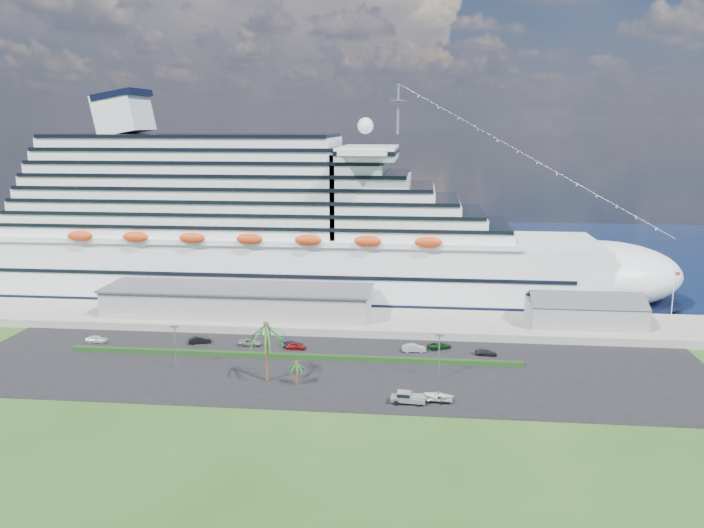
# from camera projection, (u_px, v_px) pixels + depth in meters

# --- Properties ---
(ground) EXTENTS (420.00, 420.00, 0.00)m
(ground) POSITION_uv_depth(u_px,v_px,m) (320.00, 392.00, 115.84)
(ground) COLOR #244B19
(ground) RESTS_ON ground
(asphalt_lot) EXTENTS (140.00, 38.00, 0.12)m
(asphalt_lot) POSITION_uv_depth(u_px,v_px,m) (329.00, 369.00, 126.54)
(asphalt_lot) COLOR black
(asphalt_lot) RESTS_ON ground
(wharf) EXTENTS (240.00, 20.00, 1.80)m
(wharf) POSITION_uv_depth(u_px,v_px,m) (347.00, 321.00, 154.62)
(wharf) COLOR gray
(wharf) RESTS_ON ground
(water) EXTENTS (420.00, 160.00, 0.02)m
(water) POSITION_uv_depth(u_px,v_px,m) (375.00, 252.00, 242.46)
(water) COLOR black
(water) RESTS_ON ground
(cruise_ship) EXTENTS (191.00, 38.00, 54.00)m
(cruise_ship) POSITION_uv_depth(u_px,v_px,m) (274.00, 233.00, 177.02)
(cruise_ship) COLOR silver
(cruise_ship) RESTS_ON ground
(terminal_building) EXTENTS (61.00, 15.00, 6.30)m
(terminal_building) POSITION_uv_depth(u_px,v_px,m) (238.00, 300.00, 156.36)
(terminal_building) COLOR gray
(terminal_building) RESTS_ON wharf
(port_shed) EXTENTS (24.00, 12.31, 7.37)m
(port_shed) POSITION_uv_depth(u_px,v_px,m) (585.00, 312.00, 148.57)
(port_shed) COLOR gray
(port_shed) RESTS_ON wharf
(flagpole) EXTENTS (1.08, 0.16, 12.00)m
(flagpole) POSITION_uv_depth(u_px,v_px,m) (673.00, 297.00, 145.94)
(flagpole) COLOR silver
(flagpole) RESTS_ON wharf
(hedge) EXTENTS (88.00, 1.10, 0.90)m
(hedge) POSITION_uv_depth(u_px,v_px,m) (292.00, 356.00, 132.13)
(hedge) COLOR black
(hedge) RESTS_ON asphalt_lot
(lamp_post_left) EXTENTS (1.60, 0.35, 8.27)m
(lamp_post_left) POSITION_uv_depth(u_px,v_px,m) (175.00, 342.00, 125.43)
(lamp_post_left) COLOR gray
(lamp_post_left) RESTS_ON asphalt_lot
(lamp_post_right) EXTENTS (1.60, 0.35, 8.27)m
(lamp_post_right) POSITION_uv_depth(u_px,v_px,m) (439.00, 351.00, 120.50)
(lamp_post_right) COLOR gray
(lamp_post_right) RESTS_ON asphalt_lot
(palm_tall) EXTENTS (8.82, 8.82, 11.13)m
(palm_tall) POSITION_uv_depth(u_px,v_px,m) (266.00, 331.00, 118.90)
(palm_tall) COLOR #47301E
(palm_tall) RESTS_ON ground
(palm_short) EXTENTS (3.53, 3.53, 4.56)m
(palm_short) POSITION_uv_depth(u_px,v_px,m) (296.00, 366.00, 117.99)
(palm_short) COLOR #47301E
(palm_short) RESTS_ON ground
(parked_car_0) EXTENTS (4.40, 1.79, 1.50)m
(parked_car_0) POSITION_uv_depth(u_px,v_px,m) (97.00, 339.00, 141.53)
(parked_car_0) COLOR silver
(parked_car_0) RESTS_ON asphalt_lot
(parked_car_1) EXTENTS (4.77, 3.13, 1.49)m
(parked_car_1) POSITION_uv_depth(u_px,v_px,m) (200.00, 340.00, 141.02)
(parked_car_1) COLOR black
(parked_car_1) RESTS_ON asphalt_lot
(parked_car_2) EXTENTS (4.70, 2.19, 1.30)m
(parked_car_2) POSITION_uv_depth(u_px,v_px,m) (250.00, 342.00, 139.77)
(parked_car_2) COLOR gray
(parked_car_2) RESTS_ON asphalt_lot
(parked_car_3) EXTENTS (4.59, 2.78, 1.24)m
(parked_car_3) POSITION_uv_depth(u_px,v_px,m) (292.00, 344.00, 138.91)
(parked_car_3) COLOR #141C48
(parked_car_3) RESTS_ON asphalt_lot
(parked_car_4) EXTENTS (4.14, 1.72, 1.40)m
(parked_car_4) POSITION_uv_depth(u_px,v_px,m) (296.00, 346.00, 137.37)
(parked_car_4) COLOR maroon
(parked_car_4) RESTS_ON asphalt_lot
(parked_car_5) EXTENTS (4.86, 2.11, 1.55)m
(parked_car_5) POSITION_uv_depth(u_px,v_px,m) (414.00, 348.00, 135.86)
(parked_car_5) COLOR #ACAFB3
(parked_car_5) RESTS_ON asphalt_lot
(parked_car_6) EXTENTS (5.24, 3.98, 1.32)m
(parked_car_6) POSITION_uv_depth(u_px,v_px,m) (439.00, 346.00, 137.68)
(parked_car_6) COLOR #0D3513
(parked_car_6) RESTS_ON asphalt_lot
(parked_car_7) EXTENTS (4.36, 2.05, 1.23)m
(parked_car_7) POSITION_uv_depth(u_px,v_px,m) (486.00, 352.00, 133.78)
(parked_car_7) COLOR black
(parked_car_7) RESTS_ON asphalt_lot
(pickup_truck) EXTENTS (5.71, 2.47, 1.97)m
(pickup_truck) POSITION_uv_depth(u_px,v_px,m) (408.00, 397.00, 110.67)
(pickup_truck) COLOR black
(pickup_truck) RESTS_ON asphalt_lot
(boat_trailer) EXTENTS (5.73, 3.91, 1.62)m
(boat_trailer) POSITION_uv_depth(u_px,v_px,m) (439.00, 396.00, 111.13)
(boat_trailer) COLOR gray
(boat_trailer) RESTS_ON asphalt_lot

